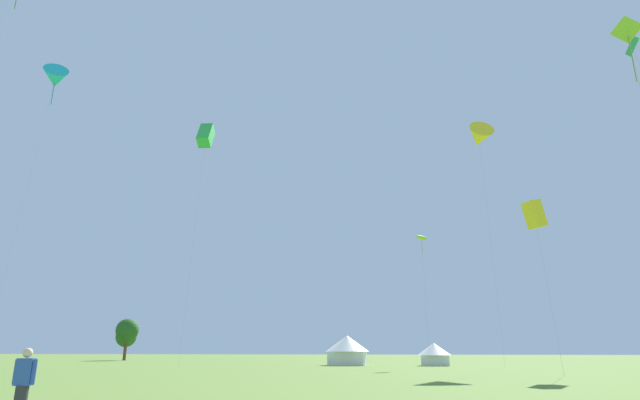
# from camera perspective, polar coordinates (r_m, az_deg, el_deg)

# --- Properties ---
(kite_yellow_box) EXTENTS (1.81, 2.43, 12.84)m
(kite_yellow_box) POSITION_cam_1_polar(r_m,az_deg,el_deg) (42.51, 22.85, -1.50)
(kite_yellow_box) COLOR yellow
(kite_yellow_box) RESTS_ON ground
(kite_lime_parafoil) EXTENTS (1.65, 2.04, 13.94)m
(kite_lime_parafoil) POSITION_cam_1_polar(r_m,az_deg,el_deg) (57.83, 11.29, -4.20)
(kite_lime_parafoil) COLOR #99DB2D
(kite_lime_parafoil) RESTS_ON ground
(kite_cyan_delta) EXTENTS (3.56, 3.99, 28.57)m
(kite_cyan_delta) POSITION_cam_1_polar(r_m,az_deg,el_deg) (57.15, -27.49, 11.97)
(kite_cyan_delta) COLOR #1EB7CC
(kite_cyan_delta) RESTS_ON ground
(kite_yellow_delta) EXTENTS (3.65, 4.15, 27.59)m
(kite_yellow_delta) POSITION_cam_1_polar(r_m,az_deg,el_deg) (63.19, 17.37, 6.74)
(kite_yellow_delta) COLOR yellow
(kite_yellow_delta) RESTS_ON ground
(kite_lime_diamond) EXTENTS (1.56, 1.62, 20.02)m
(kite_lime_diamond) POSITION_cam_1_polar(r_m,az_deg,el_deg) (34.84, 31.28, 14.99)
(kite_lime_diamond) COLOR #99DB2D
(kite_lime_diamond) RESTS_ON ground
(kite_green_box) EXTENTS (1.71, 3.67, 26.65)m
(kite_green_box) POSITION_cam_1_polar(r_m,az_deg,el_deg) (59.74, -12.65, 7.03)
(kite_green_box) COLOR green
(kite_green_box) RESTS_ON ground
(kite_green_diamond) EXTENTS (2.81, 2.60, 23.32)m
(kite_green_diamond) POSITION_cam_1_polar(r_m,az_deg,el_deg) (43.60, 31.78, 13.72)
(kite_green_diamond) COLOR green
(kite_green_diamond) RESTS_ON ground
(person_spectator) EXTENTS (0.57, 0.30, 1.73)m
(person_spectator) POSITION_cam_1_polar(r_m,az_deg,el_deg) (14.12, -30.33, -17.70)
(person_spectator) COLOR #2D2D33
(person_spectator) RESTS_ON ground
(festival_tent_center) EXTENTS (5.06, 5.06, 3.29)m
(festival_tent_center) POSITION_cam_1_polar(r_m,az_deg,el_deg) (61.27, 3.08, -16.28)
(festival_tent_center) COLOR white
(festival_tent_center) RESTS_ON ground
(festival_tent_right) EXTENTS (3.75, 3.75, 2.44)m
(festival_tent_right) POSITION_cam_1_polar(r_m,az_deg,el_deg) (60.79, 12.67, -16.36)
(festival_tent_right) COLOR white
(festival_tent_right) RESTS_ON ground
(tree_distant_left) EXTENTS (3.80, 3.80, 6.84)m
(tree_distant_left) POSITION_cam_1_polar(r_m,az_deg,el_deg) (95.47, -20.75, -13.47)
(tree_distant_left) COLOR brown
(tree_distant_left) RESTS_ON ground
(tree_distant_right) EXTENTS (3.48, 3.48, 5.63)m
(tree_distant_right) POSITION_cam_1_polar(r_m,az_deg,el_deg) (96.60, -20.86, -14.10)
(tree_distant_right) COLOR brown
(tree_distant_right) RESTS_ON ground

